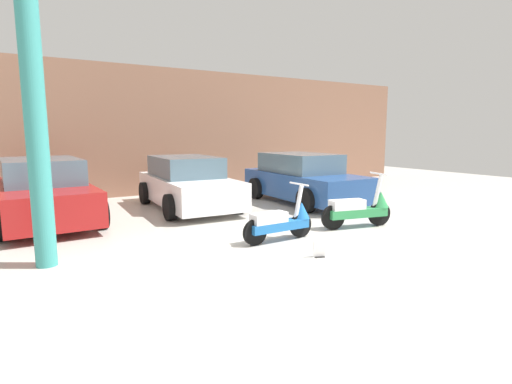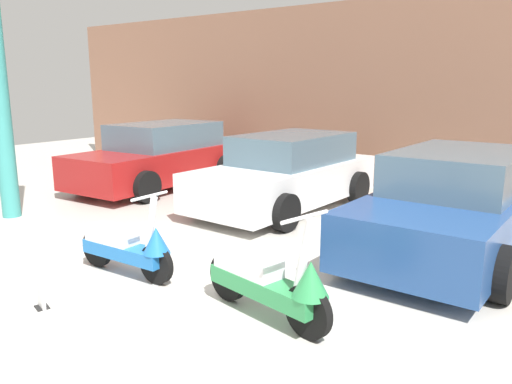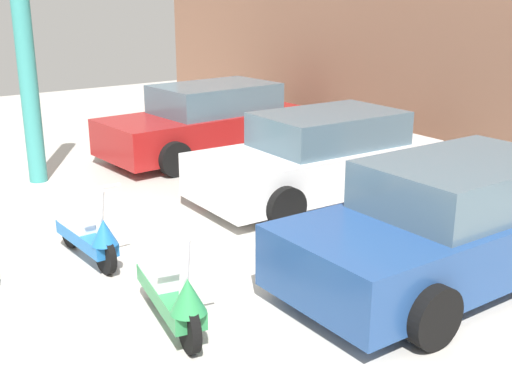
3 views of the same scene
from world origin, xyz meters
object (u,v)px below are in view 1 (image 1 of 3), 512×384
Objects in this scene: scooter_front_right at (360,208)px; car_rear_center at (188,184)px; car_rear_right at (303,179)px; placard_near_left_scooter at (319,250)px; scooter_front_left at (282,221)px; car_rear_left at (44,192)px; support_column_side at (36,130)px.

car_rear_center is (-2.21, 3.89, 0.24)m from scooter_front_right.
placard_near_left_scooter is at bearing -33.36° from car_rear_right.
scooter_front_left is 5.32m from car_rear_left.
support_column_side reaches higher than scooter_front_left.
scooter_front_left is 0.93× the size of scooter_front_right.
support_column_side is (-3.50, -3.24, 1.34)m from car_rear_center.
car_rear_left reaches higher than placard_near_left_scooter.
scooter_front_left is 5.64× the size of placard_near_left_scooter.
car_rear_right is 1.02× the size of support_column_side.
car_rear_left is at bearing 156.36° from scooter_front_right.
placard_near_left_scooter is (-0.05, -1.10, -0.25)m from scooter_front_left.
placard_near_left_scooter is at bearing -25.48° from support_column_side.
car_rear_center reaches higher than scooter_front_right.
support_column_side reaches higher than placard_near_left_scooter.
car_rear_center is (-0.24, 3.90, 0.27)m from scooter_front_left.
support_column_side is (-3.74, 0.66, 1.61)m from scooter_front_left.
car_rear_left reaches higher than scooter_front_right.
scooter_front_right is at bearing -6.50° from support_column_side.
car_rear_right is at bearing 79.64° from car_rear_left.
support_column_side is (-5.71, 0.65, 1.58)m from scooter_front_right.
support_column_side is at bearing -44.36° from car_rear_center.
car_rear_center is at bearing 92.25° from scooter_front_left.
scooter_front_left is at bearing 87.54° from placard_near_left_scooter.
scooter_front_right is at bearing 28.82° from placard_near_left_scooter.
car_rear_right is (6.40, -0.92, -0.01)m from car_rear_left.
car_rear_left is 3.56m from support_column_side.
support_column_side reaches higher than car_rear_left.
car_rear_center is at bearing 131.72° from scooter_front_right.
placard_near_left_scooter is at bearing -93.77° from scooter_front_left.
car_rear_center is (3.29, -0.07, -0.02)m from car_rear_left.
placard_near_left_scooter is 0.07× the size of support_column_side.
scooter_front_right is at bearing 32.53° from car_rear_center.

